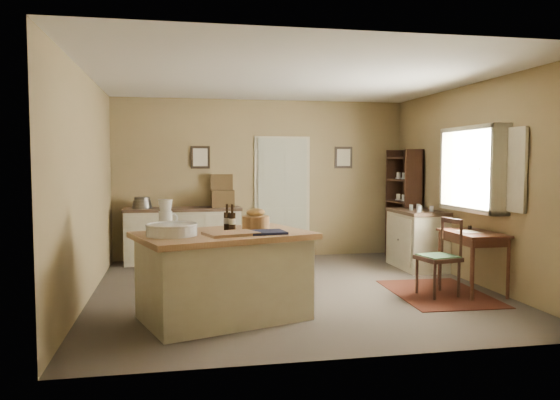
{
  "coord_description": "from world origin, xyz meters",
  "views": [
    {
      "loc": [
        -1.46,
        -6.77,
        1.64
      ],
      "look_at": [
        -0.14,
        0.16,
        1.15
      ],
      "focal_mm": 35.0,
      "sensor_mm": 36.0,
      "label": 1
    }
  ],
  "objects_px": {
    "writing_desk": "(473,240)",
    "sideboard": "(184,233)",
    "desk_chair": "(438,258)",
    "shelving_unit": "(406,205)",
    "work_island": "(223,273)",
    "right_cabinet": "(417,239)"
  },
  "relations": [
    {
      "from": "desk_chair",
      "to": "shelving_unit",
      "type": "xyz_separation_m",
      "value": [
        0.67,
        2.48,
        0.46
      ]
    },
    {
      "from": "work_island",
      "to": "shelving_unit",
      "type": "distance_m",
      "value": 4.48
    },
    {
      "from": "desk_chair",
      "to": "shelving_unit",
      "type": "distance_m",
      "value": 2.6
    },
    {
      "from": "desk_chair",
      "to": "right_cabinet",
      "type": "bearing_deg",
      "value": 62.32
    },
    {
      "from": "sideboard",
      "to": "shelving_unit",
      "type": "xyz_separation_m",
      "value": [
        3.69,
        -0.37,
        0.44
      ]
    },
    {
      "from": "sideboard",
      "to": "shelving_unit",
      "type": "bearing_deg",
      "value": -5.72
    },
    {
      "from": "work_island",
      "to": "shelving_unit",
      "type": "xyz_separation_m",
      "value": [
        3.34,
        2.96,
        0.44
      ]
    },
    {
      "from": "sideboard",
      "to": "desk_chair",
      "type": "relative_size",
      "value": 2.03
    },
    {
      "from": "sideboard",
      "to": "right_cabinet",
      "type": "height_order",
      "value": "sideboard"
    },
    {
      "from": "writing_desk",
      "to": "sideboard",
      "type": "bearing_deg",
      "value": 142.23
    },
    {
      "from": "desk_chair",
      "to": "work_island",
      "type": "bearing_deg",
      "value": 179.51
    },
    {
      "from": "right_cabinet",
      "to": "shelving_unit",
      "type": "height_order",
      "value": "shelving_unit"
    },
    {
      "from": "sideboard",
      "to": "work_island",
      "type": "bearing_deg",
      "value": -83.95
    },
    {
      "from": "shelving_unit",
      "to": "desk_chair",
      "type": "bearing_deg",
      "value": -105.1
    },
    {
      "from": "sideboard",
      "to": "desk_chair",
      "type": "height_order",
      "value": "sideboard"
    },
    {
      "from": "sideboard",
      "to": "shelving_unit",
      "type": "height_order",
      "value": "shelving_unit"
    },
    {
      "from": "work_island",
      "to": "desk_chair",
      "type": "height_order",
      "value": "work_island"
    },
    {
      "from": "work_island",
      "to": "right_cabinet",
      "type": "bearing_deg",
      "value": 16.12
    },
    {
      "from": "desk_chair",
      "to": "shelving_unit",
      "type": "bearing_deg",
      "value": 64.18
    },
    {
      "from": "right_cabinet",
      "to": "shelving_unit",
      "type": "bearing_deg",
      "value": 79.1
    },
    {
      "from": "right_cabinet",
      "to": "shelving_unit",
      "type": "distance_m",
      "value": 0.92
    },
    {
      "from": "sideboard",
      "to": "writing_desk",
      "type": "height_order",
      "value": "sideboard"
    }
  ]
}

